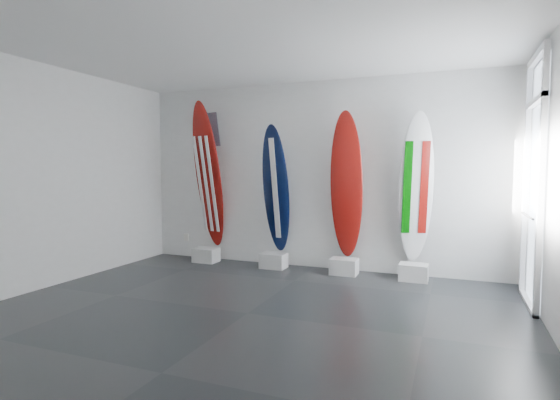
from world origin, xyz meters
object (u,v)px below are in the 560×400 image
at_px(surfboard_swiss, 346,185).
at_px(surfboard_italy, 416,188).
at_px(surfboard_usa, 208,175).
at_px(surfboard_navy, 276,189).

xyz_separation_m(surfboard_swiss, surfboard_italy, (1.02, 0.00, -0.03)).
distance_m(surfboard_usa, surfboard_navy, 1.28).
bearing_deg(surfboard_swiss, surfboard_navy, -177.46).
bearing_deg(surfboard_navy, surfboard_usa, -172.72).
height_order(surfboard_usa, surfboard_italy, surfboard_usa).
height_order(surfboard_navy, surfboard_swiss, surfboard_swiss).
xyz_separation_m(surfboard_usa, surfboard_italy, (3.44, 0.00, -0.16)).
relative_size(surfboard_navy, surfboard_swiss, 0.93).
height_order(surfboard_swiss, surfboard_italy, surfboard_swiss).
relative_size(surfboard_usa, surfboard_navy, 1.21).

